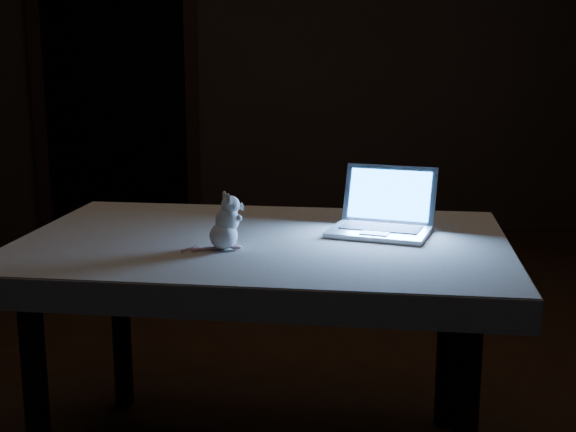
{
  "coord_description": "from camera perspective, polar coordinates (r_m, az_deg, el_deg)",
  "views": [
    {
      "loc": [
        -0.42,
        -2.64,
        1.24
      ],
      "look_at": [
        -0.23,
        -0.51,
        0.78
      ],
      "focal_mm": 48.0,
      "sensor_mm": 36.0,
      "label": 1
    }
  ],
  "objects": [
    {
      "name": "table",
      "position": [
        2.34,
        -1.83,
        -10.22
      ],
      "size": [
        1.47,
        1.11,
        0.7
      ],
      "primitive_type": null,
      "rotation": [
        0.0,
        0.0,
        -0.22
      ],
      "color": "black",
      "rests_on": "floor"
    },
    {
      "name": "tablecloth",
      "position": [
        2.2,
        0.45,
        -2.89
      ],
      "size": [
        1.57,
        1.21,
        0.08
      ],
      "primitive_type": null,
      "rotation": [
        0.0,
        0.0,
        -0.22
      ],
      "color": "beige",
      "rests_on": "table"
    },
    {
      "name": "doorway",
      "position": [
        5.19,
        -12.67,
        9.94
      ],
      "size": [
        1.06,
        0.36,
        2.13
      ],
      "primitive_type": null,
      "color": "black",
      "rests_on": "back_wall"
    },
    {
      "name": "plush_mouse",
      "position": [
        2.09,
        -4.81,
        -0.39
      ],
      "size": [
        0.14,
        0.14,
        0.16
      ],
      "primitive_type": null,
      "rotation": [
        0.0,
        0.0,
        -0.24
      ],
      "color": "white",
      "rests_on": "tablecloth"
    },
    {
      "name": "back_wall",
      "position": [
        5.16,
        -0.3,
        12.83
      ],
      "size": [
        4.5,
        0.04,
        2.6
      ],
      "primitive_type": "cube",
      "color": "black",
      "rests_on": "ground"
    },
    {
      "name": "laptop",
      "position": [
        2.26,
        6.82,
        1.01
      ],
      "size": [
        0.36,
        0.35,
        0.19
      ],
      "primitive_type": null,
      "rotation": [
        0.0,
        0.0,
        -0.43
      ],
      "color": "#B4B5B9",
      "rests_on": "tablecloth"
    },
    {
      "name": "floor",
      "position": [
        2.95,
        3.75,
        -12.73
      ],
      "size": [
        5.0,
        5.0,
        0.0
      ],
      "primitive_type": "plane",
      "color": "black",
      "rests_on": "ground"
    }
  ]
}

